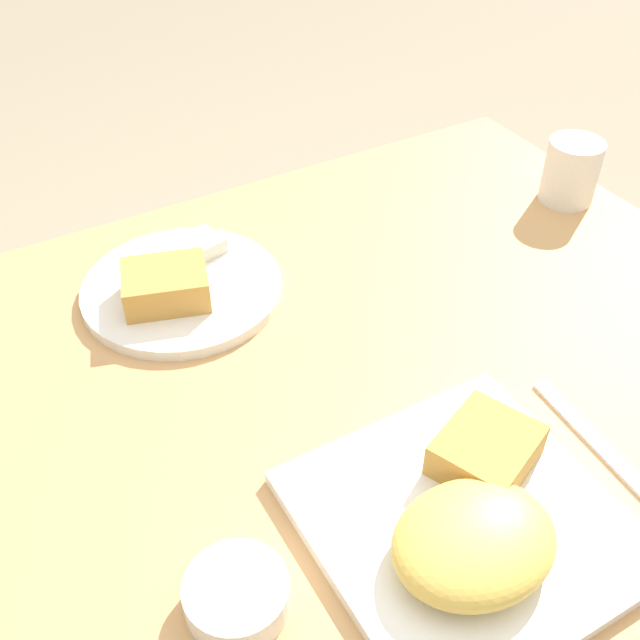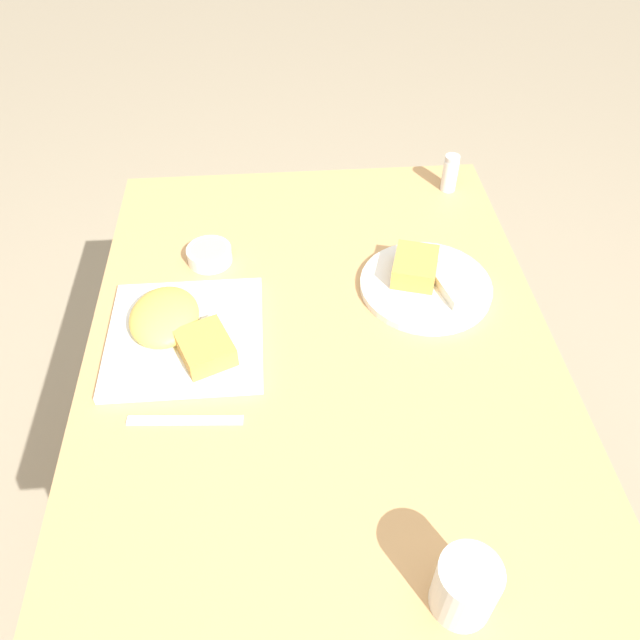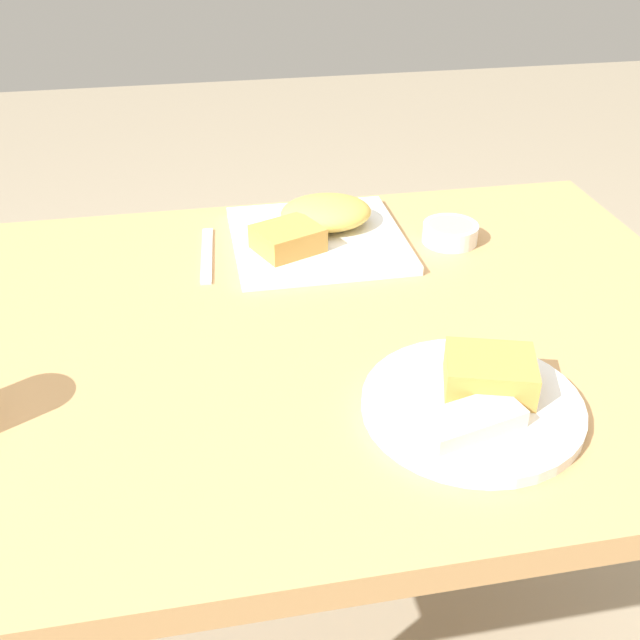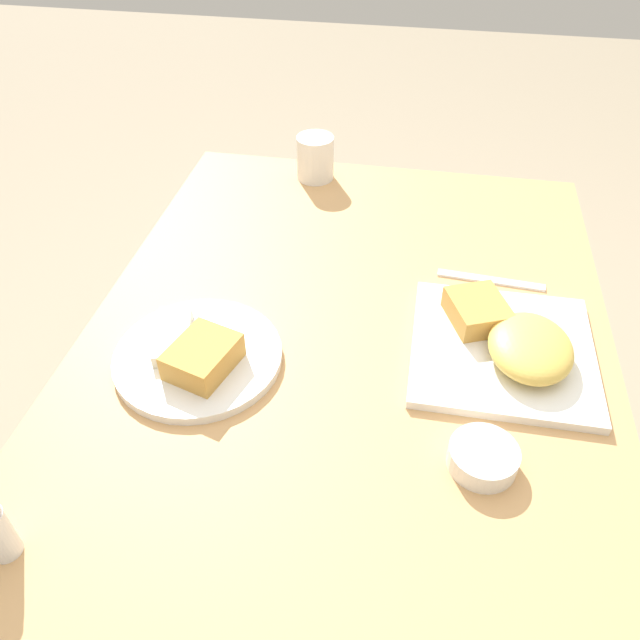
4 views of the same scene
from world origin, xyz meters
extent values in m
cube|color=tan|center=(0.00, 0.00, 0.72)|extent=(1.04, 0.79, 0.04)
cylinder|color=#9F7649|center=(-0.46, -0.34, 0.35)|extent=(0.05, 0.05, 0.70)
cylinder|color=#9F7649|center=(0.46, -0.34, 0.35)|extent=(0.05, 0.05, 0.70)
cube|color=white|center=(-0.02, -0.23, 0.74)|extent=(0.26, 0.26, 0.01)
ellipsoid|color=#E5BC51|center=(-0.04, -0.26, 0.77)|extent=(0.14, 0.12, 0.04)
cube|color=gold|center=(0.04, -0.19, 0.77)|extent=(0.11, 0.11, 0.04)
cylinder|color=white|center=(-0.11, 0.20, 0.74)|extent=(0.24, 0.24, 0.01)
cube|color=gold|center=(-0.13, 0.18, 0.77)|extent=(0.11, 0.10, 0.04)
cube|color=beige|center=(-0.09, 0.24, 0.76)|extent=(0.12, 0.07, 0.02)
cylinder|color=white|center=(-0.22, -0.20, 0.75)|extent=(0.09, 0.09, 0.03)
cylinder|color=beige|center=(-0.22, -0.20, 0.76)|extent=(0.07, 0.07, 0.00)
cube|color=silver|center=(0.16, -0.22, 0.74)|extent=(0.03, 0.18, 0.00)
camera|label=1|loc=(-0.31, -0.50, 1.30)|focal=42.00mm
camera|label=2|loc=(0.72, -0.06, 1.52)|focal=35.00mm
camera|label=3|loc=(0.17, 0.80, 1.26)|focal=42.00mm
camera|label=4|loc=(-0.70, -0.08, 1.38)|focal=35.00mm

